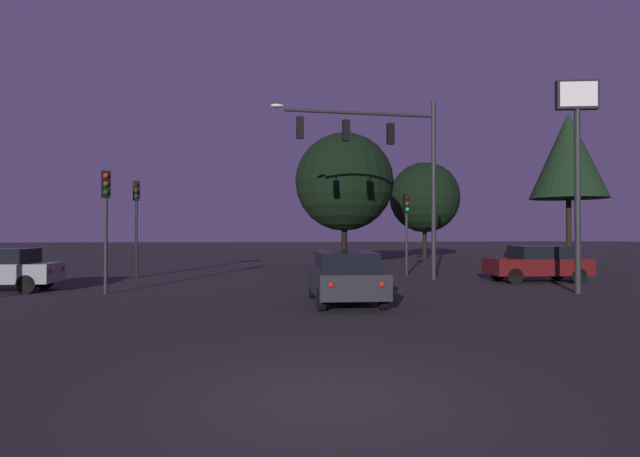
{
  "coord_description": "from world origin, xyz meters",
  "views": [
    {
      "loc": [
        -0.84,
        -6.41,
        2.08
      ],
      "look_at": [
        1.61,
        14.55,
        2.25
      ],
      "focal_mm": 29.0,
      "sensor_mm": 36.0,
      "label": 1
    }
  ],
  "objects_px": {
    "traffic_light_median": "(106,207)",
    "store_sign_illuminated": "(577,138)",
    "tree_center_horizon": "(568,156)",
    "tree_left_far": "(425,197)",
    "traffic_signal_mast_arm": "(385,154)",
    "traffic_light_corner_left": "(407,218)",
    "tree_behind_sign": "(344,182)",
    "traffic_light_corner_right": "(136,209)",
    "car_crossing_left": "(538,263)",
    "car_nearside_lane": "(345,276)"
  },
  "relations": [
    {
      "from": "traffic_light_corner_left",
      "to": "tree_behind_sign",
      "type": "distance_m",
      "value": 7.11
    },
    {
      "from": "traffic_light_corner_right",
      "to": "tree_left_far",
      "type": "relative_size",
      "value": 0.58
    },
    {
      "from": "tree_left_far",
      "to": "car_crossing_left",
      "type": "bearing_deg",
      "value": -94.06
    },
    {
      "from": "traffic_light_corner_left",
      "to": "tree_behind_sign",
      "type": "relative_size",
      "value": 0.48
    },
    {
      "from": "traffic_light_corner_right",
      "to": "store_sign_illuminated",
      "type": "xyz_separation_m",
      "value": [
        16.44,
        -8.27,
        2.15
      ]
    },
    {
      "from": "traffic_light_corner_left",
      "to": "tree_behind_sign",
      "type": "height_order",
      "value": "tree_behind_sign"
    },
    {
      "from": "traffic_light_corner_right",
      "to": "tree_center_horizon",
      "type": "relative_size",
      "value": 0.5
    },
    {
      "from": "tree_center_horizon",
      "to": "tree_left_far",
      "type": "bearing_deg",
      "value": 111.24
    },
    {
      "from": "car_nearside_lane",
      "to": "tree_center_horizon",
      "type": "xyz_separation_m",
      "value": [
        15.14,
        12.76,
        5.7
      ]
    },
    {
      "from": "traffic_light_median",
      "to": "car_nearside_lane",
      "type": "relative_size",
      "value": 0.95
    },
    {
      "from": "traffic_light_median",
      "to": "tree_center_horizon",
      "type": "relative_size",
      "value": 0.46
    },
    {
      "from": "tree_left_far",
      "to": "tree_center_horizon",
      "type": "height_order",
      "value": "tree_center_horizon"
    },
    {
      "from": "tree_center_horizon",
      "to": "traffic_light_median",
      "type": "bearing_deg",
      "value": -157.14
    },
    {
      "from": "traffic_signal_mast_arm",
      "to": "tree_left_far",
      "type": "relative_size",
      "value": 1.02
    },
    {
      "from": "traffic_light_median",
      "to": "tree_left_far",
      "type": "relative_size",
      "value": 0.54
    },
    {
      "from": "traffic_signal_mast_arm",
      "to": "traffic_light_corner_left",
      "type": "bearing_deg",
      "value": 58.22
    },
    {
      "from": "tree_behind_sign",
      "to": "tree_left_far",
      "type": "height_order",
      "value": "tree_behind_sign"
    },
    {
      "from": "store_sign_illuminated",
      "to": "tree_behind_sign",
      "type": "distance_m",
      "value": 15.66
    },
    {
      "from": "store_sign_illuminated",
      "to": "tree_left_far",
      "type": "distance_m",
      "value": 23.36
    },
    {
      "from": "traffic_light_corner_left",
      "to": "tree_center_horizon",
      "type": "xyz_separation_m",
      "value": [
        10.47,
        3.11,
        3.69
      ]
    },
    {
      "from": "store_sign_illuminated",
      "to": "tree_behind_sign",
      "type": "height_order",
      "value": "tree_behind_sign"
    },
    {
      "from": "tree_behind_sign",
      "to": "car_nearside_lane",
      "type": "bearing_deg",
      "value": -99.29
    },
    {
      "from": "traffic_signal_mast_arm",
      "to": "car_nearside_lane",
      "type": "bearing_deg",
      "value": -113.14
    },
    {
      "from": "traffic_light_median",
      "to": "store_sign_illuminated",
      "type": "bearing_deg",
      "value": -6.17
    },
    {
      "from": "traffic_light_median",
      "to": "tree_left_far",
      "type": "xyz_separation_m",
      "value": [
        18.17,
        21.53,
        1.91
      ]
    },
    {
      "from": "traffic_signal_mast_arm",
      "to": "car_nearside_lane",
      "type": "relative_size",
      "value": 1.79
    },
    {
      "from": "traffic_light_corner_left",
      "to": "tree_behind_sign",
      "type": "xyz_separation_m",
      "value": [
        -2.05,
        6.39,
        2.36
      ]
    },
    {
      "from": "tree_behind_sign",
      "to": "tree_center_horizon",
      "type": "xyz_separation_m",
      "value": [
        12.52,
        -3.27,
        1.33
      ]
    },
    {
      "from": "traffic_light_corner_right",
      "to": "traffic_light_median",
      "type": "xyz_separation_m",
      "value": [
        0.51,
        -6.55,
        -0.2
      ]
    },
    {
      "from": "tree_left_far",
      "to": "tree_center_horizon",
      "type": "relative_size",
      "value": 0.85
    },
    {
      "from": "traffic_light_corner_right",
      "to": "tree_left_far",
      "type": "height_order",
      "value": "tree_left_far"
    },
    {
      "from": "traffic_light_corner_left",
      "to": "store_sign_illuminated",
      "type": "distance_m",
      "value": 9.32
    },
    {
      "from": "traffic_signal_mast_arm",
      "to": "tree_left_far",
      "type": "bearing_deg",
      "value": 66.95
    },
    {
      "from": "car_nearside_lane",
      "to": "traffic_light_corner_right",
      "type": "bearing_deg",
      "value": 130.12
    },
    {
      "from": "car_nearside_lane",
      "to": "traffic_light_corner_left",
      "type": "bearing_deg",
      "value": 64.14
    },
    {
      "from": "store_sign_illuminated",
      "to": "tree_behind_sign",
      "type": "relative_size",
      "value": 0.89
    },
    {
      "from": "traffic_light_corner_left",
      "to": "traffic_light_median",
      "type": "relative_size",
      "value": 0.95
    },
    {
      "from": "traffic_light_corner_right",
      "to": "tree_center_horizon",
      "type": "distance_m",
      "value": 23.75
    },
    {
      "from": "traffic_light_corner_right",
      "to": "tree_center_horizon",
      "type": "bearing_deg",
      "value": 7.49
    },
    {
      "from": "tree_left_far",
      "to": "traffic_signal_mast_arm",
      "type": "bearing_deg",
      "value": -113.05
    },
    {
      "from": "store_sign_illuminated",
      "to": "traffic_signal_mast_arm",
      "type": "bearing_deg",
      "value": 135.13
    },
    {
      "from": "store_sign_illuminated",
      "to": "tree_center_horizon",
      "type": "height_order",
      "value": "tree_center_horizon"
    },
    {
      "from": "traffic_signal_mast_arm",
      "to": "car_crossing_left",
      "type": "height_order",
      "value": "traffic_signal_mast_arm"
    },
    {
      "from": "traffic_light_median",
      "to": "tree_left_far",
      "type": "distance_m",
      "value": 28.24
    },
    {
      "from": "car_nearside_lane",
      "to": "tree_left_far",
      "type": "xyz_separation_m",
      "value": [
        10.51,
        24.68,
        4.08
      ]
    },
    {
      "from": "traffic_light_median",
      "to": "tree_behind_sign",
      "type": "height_order",
      "value": "tree_behind_sign"
    },
    {
      "from": "traffic_light_median",
      "to": "store_sign_illuminated",
      "type": "relative_size",
      "value": 0.57
    },
    {
      "from": "car_crossing_left",
      "to": "traffic_light_corner_right",
      "type": "bearing_deg",
      "value": 166.51
    },
    {
      "from": "tree_left_far",
      "to": "tree_behind_sign",
      "type": "bearing_deg",
      "value": -132.39
    },
    {
      "from": "traffic_signal_mast_arm",
      "to": "tree_behind_sign",
      "type": "xyz_separation_m",
      "value": [
        -0.27,
        9.26,
        -0.33
      ]
    }
  ]
}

